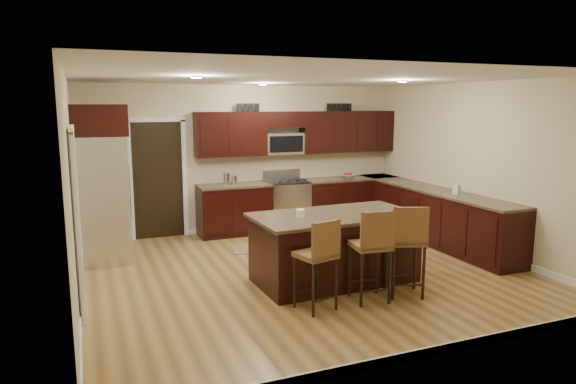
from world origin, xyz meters
name	(u,v)px	position (x,y,z in m)	size (l,w,h in m)	color
floor	(306,271)	(0.00, 0.00, 0.00)	(6.00, 6.00, 0.00)	olive
ceiling	(307,78)	(0.00, 0.00, 2.70)	(6.00, 6.00, 0.00)	silver
wall_back	(247,158)	(0.00, 2.75, 1.35)	(6.00, 6.00, 0.00)	#C6B88F
wall_left	(72,191)	(-3.00, 0.00, 1.35)	(5.50, 5.50, 0.00)	#C6B88F
wall_right	(478,168)	(3.00, 0.00, 1.35)	(5.50, 5.50, 0.00)	#C6B88F
base_cabinets	(370,210)	(1.90, 1.45, 0.46)	(4.02, 3.96, 0.92)	black
upper_cabinets	(302,132)	(1.04, 2.58, 1.84)	(4.00, 0.33, 0.80)	black
range	(286,205)	(0.68, 2.45, 0.47)	(0.76, 0.64, 1.11)	silver
microwave	(283,144)	(0.68, 2.60, 1.62)	(0.76, 0.31, 0.40)	silver
doorway	(158,180)	(-1.65, 2.73, 1.03)	(0.85, 0.03, 2.06)	black
pantry_door	(76,224)	(-2.98, -0.30, 1.02)	(0.03, 0.80, 2.04)	white
letter_decor	(295,107)	(0.90, 2.58, 2.29)	(2.20, 0.03, 0.15)	black
island	(335,250)	(0.19, -0.50, 0.43)	(2.21, 1.21, 0.92)	black
stool_left	(319,254)	(-0.44, -1.34, 0.67)	(0.49, 0.49, 1.07)	brown
stool_mid	(373,245)	(0.26, -1.35, 0.71)	(0.47, 0.47, 1.13)	brown
stool_right	(407,240)	(0.74, -1.35, 0.72)	(0.55, 0.55, 1.15)	brown
refrigerator	(102,182)	(-2.62, 1.66, 1.20)	(0.79, 1.01, 2.35)	silver
floor_mat	(261,248)	(-0.21, 1.38, 0.01)	(0.94, 0.63, 0.01)	olive
fruit_bowl	(348,176)	(2.00, 2.45, 0.95)	(0.27, 0.27, 0.07)	silver
soap_bottle	(457,188)	(2.70, 0.11, 1.02)	(0.09, 0.09, 0.20)	#B2B2B2
canister_tall	(227,179)	(-0.48, 2.45, 1.03)	(0.12, 0.12, 0.22)	silver
canister_short	(234,180)	(-0.34, 2.45, 1.00)	(0.11, 0.11, 0.16)	silver
island_jar	(300,213)	(-0.31, -0.50, 0.97)	(0.10, 0.10, 0.10)	white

